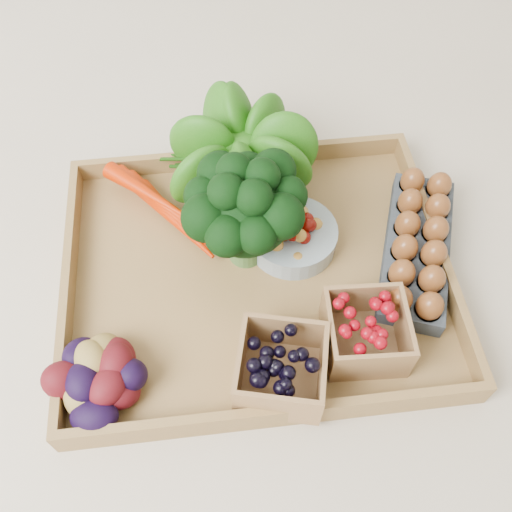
{
  "coord_description": "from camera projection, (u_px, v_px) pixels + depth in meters",
  "views": [
    {
      "loc": [
        -0.05,
        -0.44,
        0.73
      ],
      "look_at": [
        0.0,
        0.0,
        0.06
      ],
      "focal_mm": 40.0,
      "sensor_mm": 36.0,
      "label": 1
    }
  ],
  "objects": [
    {
      "name": "ground",
      "position": [
        256.0,
        278.0,
        0.85
      ],
      "size": [
        4.0,
        4.0,
        0.0
      ],
      "primitive_type": "plane",
      "color": "beige",
      "rests_on": "ground"
    },
    {
      "name": "tray",
      "position": [
        256.0,
        276.0,
        0.85
      ],
      "size": [
        0.55,
        0.45,
        0.01
      ],
      "primitive_type": "cube",
      "color": "olive",
      "rests_on": "ground"
    },
    {
      "name": "carrots",
      "position": [
        160.0,
        204.0,
        0.88
      ],
      "size": [
        0.19,
        0.14,
        0.05
      ],
      "primitive_type": null,
      "color": "#C22400",
      "rests_on": "tray"
    },
    {
      "name": "lettuce",
      "position": [
        241.0,
        147.0,
        0.87
      ],
      "size": [
        0.16,
        0.16,
        0.16
      ],
      "primitive_type": "sphere",
      "color": "#16580D",
      "rests_on": "tray"
    },
    {
      "name": "broccoli",
      "position": [
        245.0,
        228.0,
        0.8
      ],
      "size": [
        0.17,
        0.17,
        0.13
      ],
      "primitive_type": null,
      "color": "black",
      "rests_on": "tray"
    },
    {
      "name": "cherry_bowl",
      "position": [
        293.0,
        237.0,
        0.86
      ],
      "size": [
        0.13,
        0.13,
        0.04
      ],
      "primitive_type": "cylinder",
      "color": "#8C9EA5",
      "rests_on": "tray"
    },
    {
      "name": "egg_carton",
      "position": [
        416.0,
        249.0,
        0.85
      ],
      "size": [
        0.18,
        0.28,
        0.03
      ],
      "primitive_type": "cube",
      "rotation": [
        0.0,
        0.0,
        -0.35
      ],
      "color": "#383E47",
      "rests_on": "tray"
    },
    {
      "name": "potatoes",
      "position": [
        99.0,
        372.0,
        0.71
      ],
      "size": [
        0.14,
        0.14,
        0.08
      ],
      "primitive_type": null,
      "color": "#420A0F",
      "rests_on": "tray"
    },
    {
      "name": "punnet_blackberry",
      "position": [
        281.0,
        368.0,
        0.72
      ],
      "size": [
        0.13,
        0.13,
        0.08
      ],
      "primitive_type": "cube",
      "rotation": [
        0.0,
        0.0,
        -0.25
      ],
      "color": "black",
      "rests_on": "tray"
    },
    {
      "name": "punnet_raspberry",
      "position": [
        366.0,
        332.0,
        0.75
      ],
      "size": [
        0.11,
        0.11,
        0.07
      ],
      "primitive_type": "cube",
      "rotation": [
        0.0,
        0.0,
        -0.05
      ],
      "color": "maroon",
      "rests_on": "tray"
    }
  ]
}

